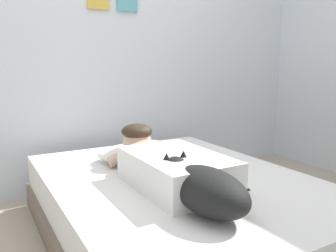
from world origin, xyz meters
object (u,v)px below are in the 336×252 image
pillow (135,152)px  dog (203,188)px  bed (177,208)px  cell_phone (236,187)px  coffee_cup (169,149)px  person_lying (164,161)px

pillow → dog: dog is taller
bed → dog: dog is taller
dog → cell_phone: (0.32, 0.14, -0.10)m
dog → coffee_cup: dog is taller
person_lying → pillow: bearing=86.4°
pillow → coffee_cup: size_ratio=4.16×
pillow → dog: size_ratio=0.90×
person_lying → bed: bearing=-2.5°
pillow → person_lying: 0.47m
bed → pillow: size_ratio=3.69×
cell_phone → pillow: bearing=107.0°
dog → coffee_cup: (0.36, 0.94, -0.07)m
bed → pillow: bearing=97.4°
bed → cell_phone: size_ratio=13.72×
bed → person_lying: bearing=177.5°
coffee_cup → bed: bearing=-114.7°
person_lying → dog: 0.45m
person_lying → dog: (-0.05, -0.45, -0.00)m
cell_phone → bed: bearing=119.9°
person_lying → coffee_cup: 0.58m
coffee_cup → cell_phone: coffee_cup is taller
pillow → coffee_cup: pillow is taller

